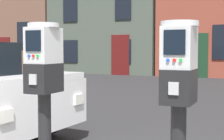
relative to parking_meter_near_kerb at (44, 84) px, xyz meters
name	(u,v)px	position (x,y,z in m)	size (l,w,h in m)	color
parking_meter_near_kerb	(44,84)	(0.00, 0.00, 0.00)	(0.22, 0.25, 1.35)	black
parking_meter_twin_adjacent	(179,93)	(0.94, 0.00, -0.01)	(0.22, 0.25, 1.33)	black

